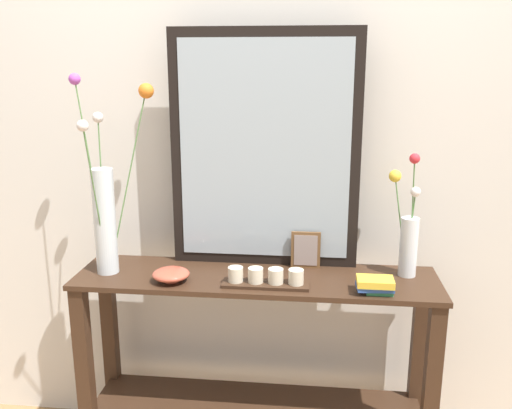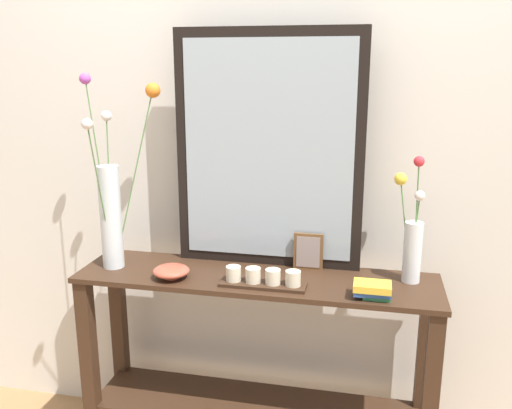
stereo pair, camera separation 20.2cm
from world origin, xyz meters
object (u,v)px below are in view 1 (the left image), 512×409
mirror_leaning (265,151)px  decorative_bowl (171,274)px  picture_frame_small (306,250)px  book_stack (376,285)px  tall_vase_left (106,206)px  console_table (256,350)px  candle_tray (266,278)px  vase_right (408,234)px

mirror_leaning → decorative_bowl: 0.59m
picture_frame_small → book_stack: (0.25, -0.22, -0.04)m
mirror_leaning → picture_frame_small: mirror_leaning is taller
picture_frame_small → book_stack: bearing=-41.5°
tall_vase_left → picture_frame_small: (0.76, 0.12, -0.19)m
mirror_leaning → book_stack: size_ratio=6.99×
tall_vase_left → picture_frame_small: 0.79m
console_table → mirror_leaning: (0.02, 0.14, 0.78)m
candle_tray → console_table: bearing=116.7°
vase_right → book_stack: vase_right is taller
mirror_leaning → tall_vase_left: bearing=-165.5°
console_table → candle_tray: bearing=-63.3°
console_table → vase_right: 0.75m
picture_frame_small → decorative_bowl: bearing=-158.2°
vase_right → tall_vase_left: bearing=-175.6°
tall_vase_left → decorative_bowl: (0.26, -0.08, -0.24)m
console_table → decorative_bowl: decorative_bowl is taller
tall_vase_left → picture_frame_small: size_ratio=5.10×
console_table → mirror_leaning: mirror_leaning is taller
mirror_leaning → vase_right: bearing=-6.7°
vase_right → book_stack: 0.27m
tall_vase_left → candle_tray: (0.62, -0.08, -0.24)m
console_table → picture_frame_small: bearing=30.7°
mirror_leaning → decorative_bowl: (-0.33, -0.23, -0.43)m
console_table → decorative_bowl: size_ratio=9.98×
console_table → mirror_leaning: bearing=82.7°
console_table → book_stack: (0.44, -0.11, 0.35)m
decorative_bowl → book_stack: 0.75m
picture_frame_small → console_table: bearing=-149.3°
vase_right → picture_frame_small: bearing=175.2°
mirror_leaning → decorative_bowl: bearing=-144.9°
console_table → picture_frame_small: size_ratio=9.36×
candle_tray → vase_right: bearing=17.7°
decorative_bowl → candle_tray: bearing=-0.4°
candle_tray → book_stack: (0.39, -0.02, 0.00)m
picture_frame_small → decorative_bowl: picture_frame_small is taller
tall_vase_left → book_stack: bearing=-5.8°
candle_tray → book_stack: 0.40m
vase_right → decorative_bowl: size_ratio=3.39×
candle_tray → book_stack: bearing=-3.4°
tall_vase_left → mirror_leaning: bearing=14.5°
mirror_leaning → candle_tray: size_ratio=2.91×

